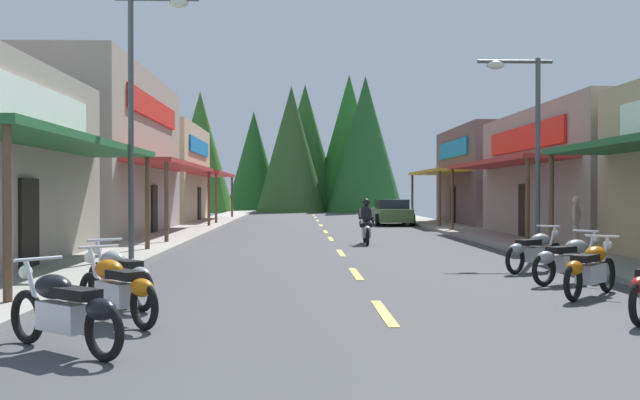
# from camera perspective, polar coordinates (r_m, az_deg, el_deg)

# --- Properties ---
(ground) EXTENTS (10.12, 80.46, 0.10)m
(ground) POSITION_cam_1_polar(r_m,az_deg,el_deg) (28.08, 0.86, -3.16)
(ground) COLOR #424244
(sidewalk_left) EXTENTS (2.23, 80.46, 0.12)m
(sidewalk_left) POSITION_cam_1_polar(r_m,az_deg,el_deg) (28.47, -11.67, -2.90)
(sidewalk_left) COLOR #9E9991
(sidewalk_left) RESTS_ON ground
(sidewalk_right) EXTENTS (2.23, 80.46, 0.12)m
(sidewalk_right) POSITION_cam_1_polar(r_m,az_deg,el_deg) (29.02, 13.16, -2.84)
(sidewalk_right) COLOR gray
(sidewalk_right) RESTS_ON ground
(centerline_dashes) EXTENTS (0.16, 55.65, 0.01)m
(centerline_dashes) POSITION_cam_1_polar(r_m,az_deg,el_deg) (31.41, 0.58, -2.66)
(centerline_dashes) COLOR #E0C64C
(centerline_dashes) RESTS_ON ground
(storefront_left_middle) EXTENTS (9.62, 13.91, 6.72)m
(storefront_left_middle) POSITION_cam_1_polar(r_m,az_deg,el_deg) (32.94, -19.27, 3.29)
(storefront_left_middle) COLOR gray
(storefront_left_middle) RESTS_ON ground
(storefront_left_far) EXTENTS (9.58, 11.54, 5.84)m
(storefront_left_far) POSITION_cam_1_polar(r_m,az_deg,el_deg) (46.82, -13.94, 1.96)
(storefront_left_far) COLOR tan
(storefront_left_far) RESTS_ON ground
(storefront_right_middle) EXTENTS (8.50, 12.60, 4.90)m
(storefront_right_middle) POSITION_cam_1_polar(r_m,az_deg,el_deg) (30.29, 21.36, 1.82)
(storefront_right_middle) COLOR gray
(storefront_right_middle) RESTS_ON ground
(storefront_right_far) EXTENTS (9.27, 10.07, 5.31)m
(storefront_right_far) POSITION_cam_1_polar(r_m,az_deg,el_deg) (42.44, 15.05, 1.75)
(storefront_right_far) COLOR brown
(storefront_right_far) RESTS_ON ground
(streetlamp_left) EXTENTS (2.11, 0.30, 6.75)m
(streetlamp_left) POSITION_cam_1_polar(r_m,az_deg,el_deg) (19.46, -13.37, 8.12)
(streetlamp_left) COLOR #474C51
(streetlamp_left) RESTS_ON ground
(streetlamp_right) EXTENTS (2.11, 0.30, 5.54)m
(streetlamp_right) POSITION_cam_1_polar(r_m,az_deg,el_deg) (21.76, 15.43, 5.53)
(streetlamp_right) COLOR #474C51
(streetlamp_right) RESTS_ON ground
(motorcycle_parked_right_2) EXTENTS (1.53, 1.63, 1.04)m
(motorcycle_parked_right_2) POSITION_cam_1_polar(r_m,az_deg,el_deg) (13.59, 19.93, -4.94)
(motorcycle_parked_right_2) COLOR black
(motorcycle_parked_right_2) RESTS_ON ground
(motorcycle_parked_right_3) EXTENTS (1.87, 1.21, 1.04)m
(motorcycle_parked_right_3) POSITION_cam_1_polar(r_m,az_deg,el_deg) (15.39, 18.45, -4.29)
(motorcycle_parked_right_3) COLOR black
(motorcycle_parked_right_3) RESTS_ON ground
(motorcycle_parked_right_4) EXTENTS (1.75, 1.39, 1.04)m
(motorcycle_parked_right_4) POSITION_cam_1_polar(r_m,az_deg,el_deg) (17.42, 16.06, -3.71)
(motorcycle_parked_right_4) COLOR black
(motorcycle_parked_right_4) RESTS_ON ground
(motorcycle_parked_left_0) EXTENTS (1.70, 1.46, 1.04)m
(motorcycle_parked_left_0) POSITION_cam_1_polar(r_m,az_deg,el_deg) (8.87, -18.90, -7.88)
(motorcycle_parked_left_0) COLOR black
(motorcycle_parked_left_0) RESTS_ON ground
(motorcycle_parked_left_1) EXTENTS (1.49, 1.67, 1.04)m
(motorcycle_parked_left_1) POSITION_cam_1_polar(r_m,az_deg,el_deg) (10.62, -15.24, -6.47)
(motorcycle_parked_left_1) COLOR black
(motorcycle_parked_left_1) RESTS_ON ground
(motorcycle_parked_left_2) EXTENTS (1.45, 1.71, 1.04)m
(motorcycle_parked_left_2) POSITION_cam_1_polar(r_m,az_deg,el_deg) (12.18, -15.04, -5.56)
(motorcycle_parked_left_2) COLOR black
(motorcycle_parked_left_2) RESTS_ON ground
(rider_cruising_lead) EXTENTS (0.60, 2.14, 1.57)m
(rider_cruising_lead) POSITION_cam_1_polar(r_m,az_deg,el_deg) (25.66, 3.54, -1.94)
(rider_cruising_lead) COLOR black
(rider_cruising_lead) RESTS_ON ground
(pedestrian_browsing) EXTENTS (0.40, 0.51, 1.69)m
(pedestrian_browsing) POSITION_cam_1_polar(r_m,az_deg,el_deg) (22.55, 18.98, -1.49)
(pedestrian_browsing) COLOR #B2A599
(pedestrian_browsing) RESTS_ON ground
(parked_car_curbside) EXTENTS (2.10, 4.32, 1.40)m
(parked_car_curbside) POSITION_cam_1_polar(r_m,az_deg,el_deg) (40.84, 5.48, -0.95)
(parked_car_curbside) COLOR #4C723F
(parked_car_curbside) RESTS_ON ground
(treeline_backdrop) EXTENTS (21.06, 12.10, 13.01)m
(treeline_backdrop) POSITION_cam_1_polar(r_m,az_deg,el_deg) (69.14, -0.80, 3.92)
(treeline_backdrop) COLOR #2A5B23
(treeline_backdrop) RESTS_ON ground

